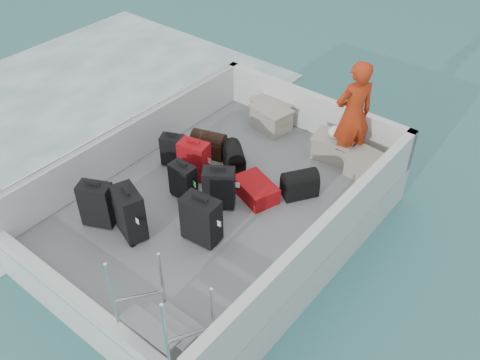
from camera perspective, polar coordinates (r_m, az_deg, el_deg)
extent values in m
plane|color=#174D51|center=(8.17, -2.17, -5.67)|extent=(160.00, 160.00, 0.00)
plane|color=white|center=(11.28, -21.12, 5.55)|extent=(10.00, 10.00, 0.00)
cube|color=silver|center=(7.96, -2.23, -4.14)|extent=(3.60, 5.00, 0.60)
cube|color=slate|center=(7.76, -2.28, -2.46)|extent=(3.30, 4.70, 0.02)
cube|color=silver|center=(8.55, -11.19, 4.23)|extent=(0.14, 5.00, 0.70)
cube|color=silver|center=(6.79, 8.84, -6.24)|extent=(0.14, 5.00, 0.70)
cube|color=silver|center=(9.14, 7.72, 7.14)|extent=(3.60, 0.14, 0.70)
cube|color=silver|center=(6.63, -16.48, -12.53)|extent=(3.60, 0.14, 0.20)
cylinder|color=silver|center=(8.33, -11.53, 6.49)|extent=(0.04, 4.80, 0.04)
cube|color=black|center=(7.45, -14.98, -2.57)|extent=(0.50, 0.41, 0.67)
cube|color=black|center=(8.37, -7.16, 3.14)|extent=(0.41, 0.35, 0.52)
cube|color=black|center=(7.17, -11.68, -3.53)|extent=(0.55, 0.43, 0.73)
cube|color=black|center=(7.72, -6.09, -0.13)|extent=(0.38, 0.23, 0.56)
cube|color=#A40C13|center=(8.06, -4.91, 2.14)|extent=(0.49, 0.35, 0.61)
cube|color=black|center=(6.99, -4.16, -4.27)|extent=(0.52, 0.34, 0.68)
cube|color=black|center=(7.50, -2.26, -0.89)|extent=(0.51, 0.46, 0.63)
cube|color=#A40C13|center=(7.77, 1.69, -1.04)|extent=(0.76, 0.62, 0.26)
cube|color=#9F998B|center=(9.38, 3.25, 7.18)|extent=(0.70, 0.57, 0.37)
cube|color=#9F998B|center=(9.20, 3.34, 6.53)|extent=(0.70, 0.54, 0.38)
cube|color=#9F998B|center=(8.62, 9.97, 3.39)|extent=(0.67, 0.52, 0.37)
cube|color=#9F998B|center=(8.32, 13.48, 1.32)|extent=(0.62, 0.46, 0.36)
ellipsoid|color=yellow|center=(8.60, 10.11, 2.69)|extent=(0.28, 0.26, 0.22)
ellipsoid|color=white|center=(8.47, 10.17, 4.90)|extent=(0.24, 0.24, 0.18)
imported|color=#EB3E16|center=(8.17, 11.97, 6.78)|extent=(0.68, 0.77, 1.75)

